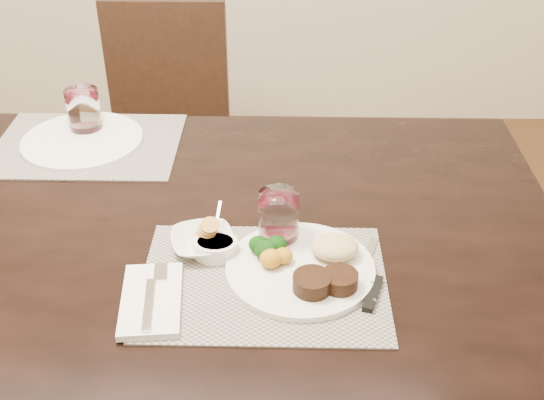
{
  "coord_description": "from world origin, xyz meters",
  "views": [
    {
      "loc": [
        0.41,
        -1.17,
        1.59
      ],
      "look_at": [
        0.39,
        -0.01,
        0.82
      ],
      "focal_mm": 45.0,
      "sensor_mm": 36.0,
      "label": 1
    }
  ],
  "objects_px": {
    "dinner_plate": "(307,266)",
    "steak_knife": "(371,284)",
    "chair_far": "(166,123)",
    "far_plate": "(82,141)",
    "wine_glass_near": "(279,220)",
    "cracker_bowl": "(202,241)"
  },
  "relations": [
    {
      "from": "dinner_plate",
      "to": "steak_knife",
      "type": "relative_size",
      "value": 1.27
    },
    {
      "from": "chair_far",
      "to": "far_plate",
      "type": "distance_m",
      "value": 0.66
    },
    {
      "from": "steak_knife",
      "to": "far_plate",
      "type": "relative_size",
      "value": 0.74
    },
    {
      "from": "dinner_plate",
      "to": "chair_far",
      "type": "bearing_deg",
      "value": 106.58
    },
    {
      "from": "chair_far",
      "to": "wine_glass_near",
      "type": "height_order",
      "value": "chair_far"
    },
    {
      "from": "dinner_plate",
      "to": "steak_knife",
      "type": "distance_m",
      "value": 0.12
    },
    {
      "from": "wine_glass_near",
      "to": "far_plate",
      "type": "bearing_deg",
      "value": 141.61
    },
    {
      "from": "chair_far",
      "to": "cracker_bowl",
      "type": "bearing_deg",
      "value": -76.19
    },
    {
      "from": "steak_knife",
      "to": "cracker_bowl",
      "type": "xyz_separation_m",
      "value": [
        -0.32,
        0.11,
        0.01
      ]
    },
    {
      "from": "cracker_bowl",
      "to": "far_plate",
      "type": "height_order",
      "value": "cracker_bowl"
    },
    {
      "from": "chair_far",
      "to": "cracker_bowl",
      "type": "relative_size",
      "value": 6.1
    },
    {
      "from": "wine_glass_near",
      "to": "far_plate",
      "type": "distance_m",
      "value": 0.64
    },
    {
      "from": "chair_far",
      "to": "steak_knife",
      "type": "distance_m",
      "value": 1.3
    },
    {
      "from": "dinner_plate",
      "to": "wine_glass_near",
      "type": "height_order",
      "value": "wine_glass_near"
    },
    {
      "from": "chair_far",
      "to": "dinner_plate",
      "type": "distance_m",
      "value": 1.22
    },
    {
      "from": "wine_glass_near",
      "to": "dinner_plate",
      "type": "bearing_deg",
      "value": -60.59
    },
    {
      "from": "chair_far",
      "to": "cracker_bowl",
      "type": "height_order",
      "value": "chair_far"
    },
    {
      "from": "dinner_plate",
      "to": "far_plate",
      "type": "bearing_deg",
      "value": 132.13
    },
    {
      "from": "cracker_bowl",
      "to": "wine_glass_near",
      "type": "distance_m",
      "value": 0.16
    },
    {
      "from": "steak_knife",
      "to": "wine_glass_near",
      "type": "relative_size",
      "value": 2.0
    },
    {
      "from": "far_plate",
      "to": "dinner_plate",
      "type": "bearing_deg",
      "value": -41.7
    },
    {
      "from": "steak_knife",
      "to": "far_plate",
      "type": "distance_m",
      "value": 0.86
    }
  ]
}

